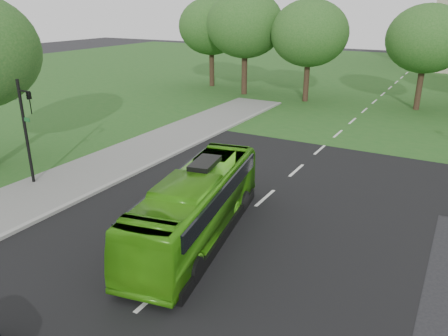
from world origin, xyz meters
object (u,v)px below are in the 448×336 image
tree_park_b (309,33)px  tree_park_c (427,39)px  tree_park_a (245,25)px  tree_park_f (211,26)px  traffic_light (27,125)px  bus (197,205)px

tree_park_b → tree_park_c: tree_park_b is taller
tree_park_a → tree_park_b: tree_park_a is taller
tree_park_c → tree_park_f: (-20.66, 1.44, 0.43)m
tree_park_a → tree_park_c: 15.61m
tree_park_b → tree_park_f: 11.76m
tree_park_f → traffic_light: 28.85m
tree_park_b → traffic_light: bearing=-100.8°
tree_park_a → traffic_light: bearing=-86.5°
tree_park_b → tree_park_f: bearing=166.6°
tree_park_a → tree_park_f: size_ratio=1.06×
bus → tree_park_b: bearing=89.7°
tree_park_a → bus: bearing=-66.8°
tree_park_a → traffic_light: (1.56, -25.47, -3.48)m
tree_park_f → tree_park_b: bearing=-13.4°
tree_park_c → bus: tree_park_c is taller
tree_park_a → tree_park_f: 5.65m
bus → traffic_light: traffic_light is taller
tree_park_b → bus: (4.70, -25.54, -4.64)m
tree_park_f → traffic_light: size_ratio=1.76×
tree_park_b → tree_park_c: size_ratio=1.05×
tree_park_a → traffic_light: tree_park_a is taller
tree_park_f → bus: 32.91m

